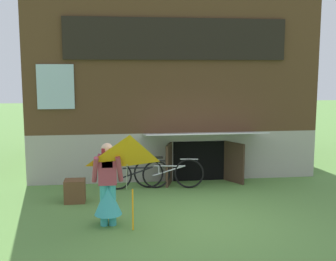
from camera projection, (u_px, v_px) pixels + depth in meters
ground_plane at (198, 220)px, 8.41m from camera, size 60.00×60.00×0.00m
log_house at (164, 77)px, 13.57m from camera, size 7.64×6.40×5.34m
person at (108, 191)px, 8.05m from camera, size 0.61×0.52×1.58m
kite at (130, 161)px, 7.45m from camera, size 1.12×1.05×1.71m
bicycle_silver at (169, 173)px, 10.64m from camera, size 1.73×0.30×0.79m
bicycle_black at (137, 174)px, 10.55m from camera, size 1.65×0.09×0.75m
wooden_crate at (75, 191)px, 9.53m from camera, size 0.45×0.39×0.51m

